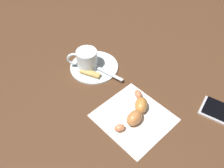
# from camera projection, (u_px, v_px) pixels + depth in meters

# --- Properties ---
(ground_plane) EXTENTS (1.80, 1.80, 0.00)m
(ground_plane) POSITION_uv_depth(u_px,v_px,m) (112.00, 90.00, 0.68)
(ground_plane) COLOR #4E311D
(saucer) EXTENTS (0.14, 0.14, 0.01)m
(saucer) POSITION_uv_depth(u_px,v_px,m) (93.00, 67.00, 0.74)
(saucer) COLOR silver
(saucer) RESTS_ON ground
(espresso_cup) EXTENTS (0.06, 0.08, 0.05)m
(espresso_cup) POSITION_uv_depth(u_px,v_px,m) (86.00, 59.00, 0.71)
(espresso_cup) COLOR silver
(espresso_cup) RESTS_ON saucer
(teaspoon) EXTENTS (0.13, 0.07, 0.01)m
(teaspoon) POSITION_uv_depth(u_px,v_px,m) (96.00, 67.00, 0.73)
(teaspoon) COLOR silver
(teaspoon) RESTS_ON saucer
(sugar_packet) EXTENTS (0.06, 0.05, 0.01)m
(sugar_packet) POSITION_uv_depth(u_px,v_px,m) (90.00, 73.00, 0.71)
(sugar_packet) COLOR tan
(sugar_packet) RESTS_ON saucer
(napkin) EXTENTS (0.20, 0.19, 0.00)m
(napkin) POSITION_uv_depth(u_px,v_px,m) (135.00, 117.00, 0.62)
(napkin) COLOR white
(napkin) RESTS_ON ground
(croissant) EXTENTS (0.10, 0.12, 0.03)m
(croissant) POSITION_uv_depth(u_px,v_px,m) (137.00, 111.00, 0.61)
(croissant) COLOR #D78152
(croissant) RESTS_ON napkin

